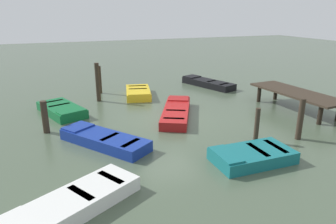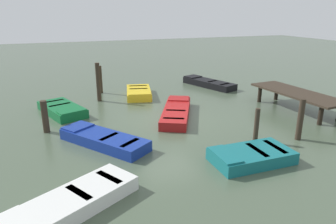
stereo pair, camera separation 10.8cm
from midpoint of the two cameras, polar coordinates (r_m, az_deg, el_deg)
name	(u,v)px [view 1 (the left image)]	position (r m, az deg, el deg)	size (l,w,h in m)	color
ground_plane	(168,119)	(14.15, -0.22, -1.35)	(80.00, 80.00, 0.00)	#475642
dock_segment	(296,94)	(16.44, 22.37, 3.08)	(4.99, 2.00, 0.95)	#33281E
rowboat_red	(176,112)	(14.52, 1.32, 0.06)	(4.15, 2.86, 0.46)	maroon
rowboat_green	(62,110)	(15.69, -19.18, 0.42)	(3.27, 2.27, 0.46)	#0F602D
rowboat_teal	(252,155)	(10.57, 14.92, -7.74)	(1.45, 2.61, 0.46)	#14666B
rowboat_black	(208,83)	(20.52, 7.16, 5.32)	(3.95, 2.30, 0.46)	black
rowboat_blue	(104,139)	(11.69, -12.01, -4.96)	(3.58, 3.01, 0.46)	navy
rowboat_yellow	(138,93)	(18.01, -5.69, 3.57)	(2.95, 1.93, 0.46)	gold
rowboat_white	(71,204)	(8.27, -17.77, -15.88)	(2.79, 3.67, 0.46)	silver
mooring_piling_near_left	(100,80)	(18.94, -12.59, 5.83)	(0.18, 0.18, 1.64)	#33281E
mooring_piling_mid_right	(257,125)	(12.08, 15.81, -2.28)	(0.18, 0.18, 1.30)	#33281E
mooring_piling_near_right	(98,82)	(17.20, -13.01, 5.35)	(0.23, 0.23, 2.10)	#33281E
mooring_piling_far_left	(300,119)	(12.74, 22.99, -1.23)	(0.22, 0.22, 1.62)	#33281E
mooring_piling_mid_left	(45,117)	(13.39, -21.95, -0.87)	(0.26, 0.26, 1.33)	#33281E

